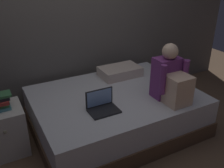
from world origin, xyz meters
TOP-DOWN VIEW (x-y plane):
  - ground_plane at (0.00, 0.00)m, footprint 8.00×8.00m
  - wall_back at (0.00, 1.20)m, footprint 5.60×0.10m
  - bed at (0.20, 0.30)m, footprint 2.00×1.50m
  - nightstand at (-1.10, 0.49)m, footprint 0.44×0.46m
  - person_sitting at (0.69, -0.11)m, footprint 0.39×0.44m
  - laptop at (-0.11, 0.03)m, footprint 0.32×0.23m
  - pillow at (0.52, 0.75)m, footprint 0.56×0.36m
  - book_stack at (-1.08, 0.48)m, footprint 0.23×0.18m

SIDE VIEW (x-z plane):
  - ground_plane at x=0.00m, z-range 0.00..0.00m
  - bed at x=0.20m, z-range 0.00..0.50m
  - nightstand at x=-1.10m, z-range 0.00..0.55m
  - laptop at x=-0.11m, z-range 0.45..0.67m
  - pillow at x=0.52m, z-range 0.50..0.63m
  - book_stack at x=-1.08m, z-range 0.55..0.72m
  - person_sitting at x=0.69m, z-range 0.42..1.08m
  - wall_back at x=0.00m, z-range 0.00..2.70m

